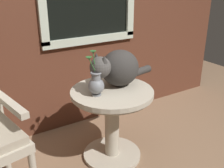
# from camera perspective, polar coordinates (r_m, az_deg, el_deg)

# --- Properties ---
(wicker_side_table) EXTENTS (0.63, 0.63, 0.60)m
(wicker_side_table) POSITION_cam_1_polar(r_m,az_deg,el_deg) (2.08, 0.00, -5.91)
(wicker_side_table) COLOR #B2A893
(wicker_side_table) RESTS_ON ground_plane
(cat) EXTENTS (0.62, 0.33, 0.29)m
(cat) POSITION_cam_1_polar(r_m,az_deg,el_deg) (2.04, 1.28, 3.46)
(cat) COLOR #33302D
(cat) RESTS_ON wicker_side_table
(pewter_vase_with_ivy) EXTENTS (0.13, 0.12, 0.32)m
(pewter_vase_with_ivy) POSITION_cam_1_polar(r_m,az_deg,el_deg) (1.89, -3.44, 0.10)
(pewter_vase_with_ivy) COLOR slate
(pewter_vase_with_ivy) RESTS_ON wicker_side_table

